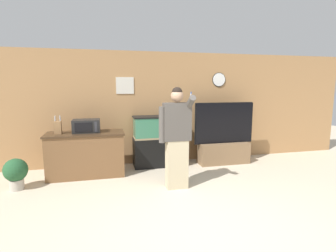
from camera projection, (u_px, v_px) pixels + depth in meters
ground_plane at (209, 231)px, 3.33m from camera, size 18.00×18.00×0.00m
wall_back_paneled at (159, 108)px, 6.21m from camera, size 10.00×0.08×2.60m
counter_island at (86, 154)px, 5.32m from camera, size 1.52×0.65×0.89m
microwave at (86, 126)px, 5.27m from camera, size 0.53×0.37×0.26m
knife_block at (58, 127)px, 5.09m from camera, size 0.13×0.12×0.36m
aquarium_on_stand at (159, 141)px, 5.97m from camera, size 1.18×0.47×1.15m
tv_on_stand at (224, 146)px, 6.18m from camera, size 1.44×0.40×1.44m
person_standing at (176, 137)px, 4.60m from camera, size 0.57×0.43×1.80m
potted_plant at (16, 172)px, 4.61m from camera, size 0.41×0.41×0.56m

